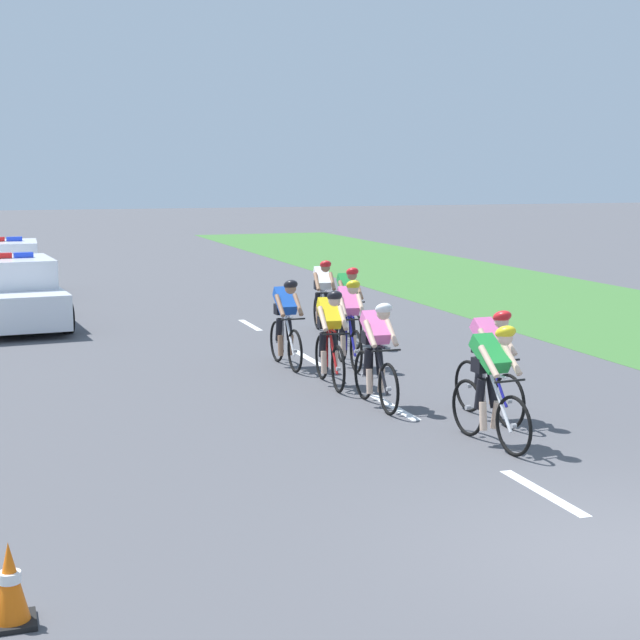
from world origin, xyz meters
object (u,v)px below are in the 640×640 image
object	(u,v)px
cyclist_seventh	(348,305)
police_car_nearest	(14,295)
cyclist_third	(376,353)
police_car_second	(7,271)
cyclist_lead	(492,383)
traffic_cone_near	(10,585)
cyclist_fifth	(349,322)
cyclist_fourth	(330,336)
cyclist_eighth	(323,295)
cyclist_second	(490,363)
cyclist_sixth	(286,322)

from	to	relation	value
cyclist_seventh	police_car_nearest	distance (m)	7.49
cyclist_third	police_car_second	bearing A→B (deg)	107.40
cyclist_lead	cyclist_third	xyz separation A→B (m)	(-0.57, 2.32, 0.00)
cyclist_seventh	traffic_cone_near	distance (m)	12.25
cyclist_lead	cyclist_fifth	world-z (taller)	same
cyclist_fourth	cyclist_seventh	distance (m)	3.65
police_car_nearest	traffic_cone_near	xyz separation A→B (m)	(-0.53, -14.91, -0.37)
police_car_second	cyclist_fourth	bearing A→B (deg)	-71.32
cyclist_eighth	police_car_second	size ratio (longest dim) A/B	0.38
police_car_second	traffic_cone_near	xyz separation A→B (m)	(-0.53, -20.21, -0.37)
cyclist_fourth	police_car_second	bearing A→B (deg)	108.68
cyclist_fifth	police_car_nearest	bearing A→B (deg)	128.60
cyclist_fifth	cyclist_eighth	size ratio (longest dim) A/B	1.00
police_car_nearest	cyclist_eighth	bearing A→B (deg)	-26.50
cyclist_fourth	cyclist_eighth	size ratio (longest dim) A/B	1.00
police_car_second	traffic_cone_near	bearing A→B (deg)	-91.49
cyclist_eighth	cyclist_lead	bearing A→B (deg)	-95.34
cyclist_second	police_car_second	distance (m)	16.87
cyclist_second	police_car_second	world-z (taller)	police_car_second
cyclist_third	cyclist_sixth	distance (m)	3.21
cyclist_third	police_car_second	size ratio (longest dim) A/B	0.39
cyclist_fifth	cyclist_second	bearing A→B (deg)	-82.54
police_car_second	cyclist_sixth	bearing A→B (deg)	-69.79
cyclist_seventh	police_car_second	bearing A→B (deg)	121.25
cyclist_sixth	traffic_cone_near	bearing A→B (deg)	-118.61
cyclist_second	cyclist_fourth	size ratio (longest dim) A/B	1.00
police_car_second	cyclist_second	bearing A→B (deg)	-70.05
cyclist_fourth	cyclist_sixth	xyz separation A→B (m)	(-0.21, 1.65, 0.00)
cyclist_lead	traffic_cone_near	size ratio (longest dim) A/B	2.69
police_car_nearest	cyclist_third	bearing A→B (deg)	-63.88
cyclist_second	cyclist_sixth	bearing A→B (deg)	109.28
cyclist_second	traffic_cone_near	world-z (taller)	cyclist_second
cyclist_second	cyclist_eighth	size ratio (longest dim) A/B	1.00
cyclist_seventh	police_car_second	size ratio (longest dim) A/B	0.39
cyclist_second	cyclist_fifth	bearing A→B (deg)	97.46
cyclist_fourth	cyclist_seventh	world-z (taller)	same
cyclist_third	traffic_cone_near	xyz separation A→B (m)	(-5.13, -5.53, -0.48)
cyclist_second	traffic_cone_near	distance (m)	7.66
cyclist_third	police_car_nearest	xyz separation A→B (m)	(-4.60, 9.38, -0.11)
police_car_nearest	cyclist_seventh	bearing A→B (deg)	-37.21
cyclist_fifth	cyclist_eighth	xyz separation A→B (m)	(0.75, 3.57, 0.00)
cyclist_fourth	cyclist_sixth	bearing A→B (deg)	97.38
cyclist_lead	cyclist_fifth	bearing A→B (deg)	89.29
cyclist_seventh	traffic_cone_near	bearing A→B (deg)	-122.01
cyclist_third	police_car_nearest	world-z (taller)	police_car_nearest
cyclist_third	cyclist_seventh	bearing A→B (deg)	74.30
cyclist_sixth	traffic_cone_near	size ratio (longest dim) A/B	2.69
cyclist_lead	cyclist_seventh	bearing A→B (deg)	83.68
cyclist_lead	cyclist_second	size ratio (longest dim) A/B	1.00
cyclist_second	cyclist_fourth	distance (m)	3.02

